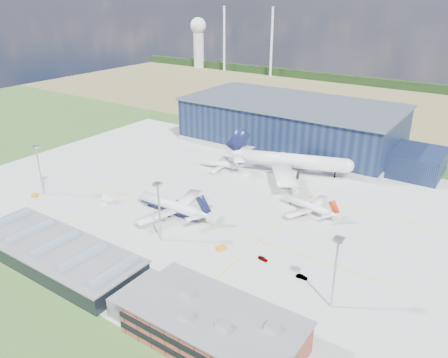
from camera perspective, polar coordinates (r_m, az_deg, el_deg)
ground at (r=188.10m, az=-4.36°, el=-3.20°), size 600.00×600.00×0.00m
apron at (r=195.17m, az=-2.54°, el=-2.12°), size 220.00×160.00×0.08m
farmland at (r=375.93m, az=17.18°, el=9.36°), size 600.00×220.00×0.01m
treeline at (r=450.78m, az=20.50°, el=11.63°), size 600.00×8.00×8.00m
horizon_dressing at (r=521.35m, az=-0.77°, el=17.78°), size 440.20×18.00×70.00m
hangar at (r=258.41m, az=9.29°, el=6.76°), size 145.00×62.00×26.10m
ops_building at (r=117.62m, az=-1.34°, el=-18.77°), size 46.00×23.00×10.90m
glass_concourse at (r=155.24m, az=-20.40°, el=-9.35°), size 78.00×23.00×8.60m
light_mast_west at (r=206.07m, az=-23.09°, el=2.01°), size 2.60×2.60×23.00m
light_mast_center at (r=155.15m, az=-8.51°, el=-3.07°), size 2.60×2.60×23.00m
light_mast_east at (r=125.57m, az=14.45°, el=-10.43°), size 2.60×2.60×23.00m
airliner_navy at (r=177.67m, az=-7.05°, el=-2.72°), size 38.90×38.07×12.59m
airliner_red at (r=181.90m, az=10.86°, el=-2.94°), size 32.78×32.29×9.15m
airliner_widebody at (r=216.88m, az=9.14°, el=3.28°), size 81.92×81.04×21.19m
airliner_regional at (r=222.97m, az=-0.61°, el=2.29°), size 28.85×28.50×7.66m
gse_tug_a at (r=210.46m, az=-23.48°, el=-2.00°), size 3.32×3.76×1.34m
gse_tug_b at (r=155.17m, az=-0.41°, el=-9.02°), size 3.35×3.87×1.41m
gse_cart_a at (r=213.01m, az=2.87°, el=0.31°), size 3.03×3.65×1.35m
gse_cart_b at (r=200.88m, az=9.27°, el=-1.47°), size 3.27×2.64×1.23m
gse_van_c at (r=140.81m, az=-6.47°, el=-12.78°), size 4.70×2.90×2.10m
airstair at (r=193.68m, az=-14.88°, el=-2.68°), size 2.43×4.72×2.89m
car_a at (r=150.36m, az=5.11°, el=-10.32°), size 3.87×2.09×1.25m
car_b at (r=143.47m, az=10.12°, el=-12.48°), size 3.72×1.51×1.20m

